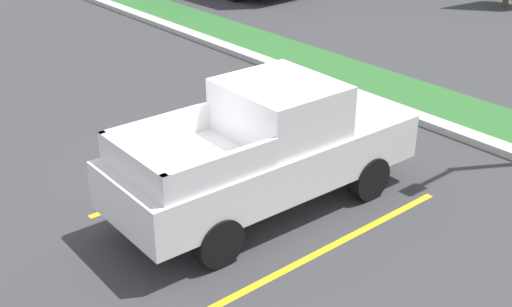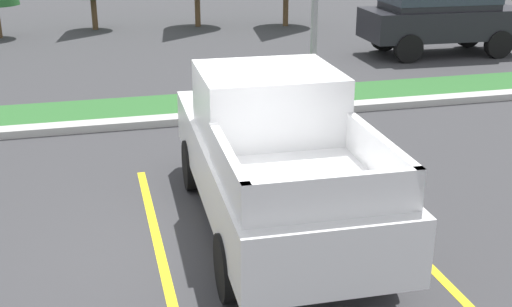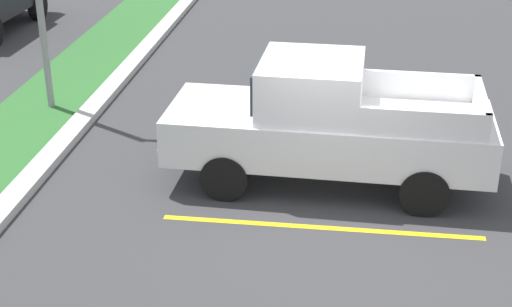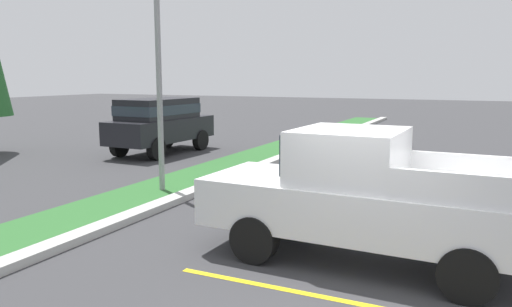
% 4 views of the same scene
% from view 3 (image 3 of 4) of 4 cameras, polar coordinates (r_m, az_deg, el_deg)
% --- Properties ---
extents(ground_plane, '(120.00, 120.00, 0.00)m').
position_cam_3_polar(ground_plane, '(12.19, 5.60, -3.96)').
color(ground_plane, '#38383A').
extents(parking_line_near, '(0.12, 4.80, 0.01)m').
position_cam_3_polar(parking_line_near, '(11.62, 4.81, -5.46)').
color(parking_line_near, yellow).
rests_on(parking_line_near, ground).
extents(parking_line_far, '(0.12, 4.80, 0.01)m').
position_cam_3_polar(parking_line_far, '(14.38, 5.51, 0.76)').
color(parking_line_far, yellow).
rests_on(parking_line_far, ground).
extents(curb_strip, '(56.00, 0.40, 0.15)m').
position_cam_3_polar(curb_strip, '(13.23, -16.57, -2.14)').
color(curb_strip, '#B2B2AD').
rests_on(curb_strip, ground).
extents(pickup_truck_main, '(2.09, 5.28, 2.10)m').
position_cam_3_polar(pickup_truck_main, '(12.55, 5.14, 2.22)').
color(pickup_truck_main, black).
rests_on(pickup_truck_main, ground).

